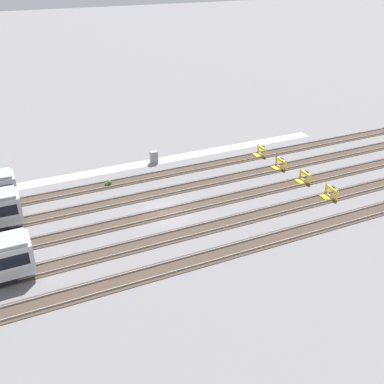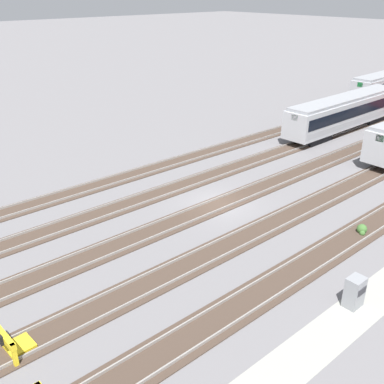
{
  "view_description": "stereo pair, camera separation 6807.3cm",
  "coord_description": "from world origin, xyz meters",
  "px_view_note": "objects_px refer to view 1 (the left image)",
  "views": [
    {
      "loc": [
        14.46,
        37.32,
        23.73
      ],
      "look_at": [
        -2.68,
        -0.0,
        1.8
      ],
      "focal_mm": 42.0,
      "sensor_mm": 36.0,
      "label": 1
    },
    {
      "loc": [
        -20.42,
        -20.35,
        14.16
      ],
      "look_at": [
        -2.68,
        -0.0,
        1.8
      ],
      "focal_mm": 42.0,
      "sensor_mm": 36.0,
      "label": 2
    }
  ],
  "objects_px": {
    "bumper_stop_middle_track": "(303,178)",
    "electrical_cabinet": "(154,157)",
    "bumper_stop_near_inner_track": "(279,164)",
    "bumper_stop_nearest_track": "(260,152)",
    "weed_clump": "(109,183)",
    "bumper_stop_far_inner_track": "(329,193)"
  },
  "relations": [
    {
      "from": "bumper_stop_middle_track",
      "to": "electrical_cabinet",
      "type": "xyz_separation_m",
      "value": [
        14.07,
        -12.22,
        0.29
      ]
    },
    {
      "from": "bumper_stop_near_inner_track",
      "to": "bumper_stop_nearest_track",
      "type": "bearing_deg",
      "value": -90.26
    },
    {
      "from": "bumper_stop_nearest_track",
      "to": "bumper_stop_near_inner_track",
      "type": "height_order",
      "value": "same"
    },
    {
      "from": "bumper_stop_nearest_track",
      "to": "bumper_stop_near_inner_track",
      "type": "relative_size",
      "value": 1.0
    },
    {
      "from": "bumper_stop_near_inner_track",
      "to": "weed_clump",
      "type": "height_order",
      "value": "bumper_stop_near_inner_track"
    },
    {
      "from": "bumper_stop_far_inner_track",
      "to": "weed_clump",
      "type": "xyz_separation_m",
      "value": [
        21.16,
        -13.09,
        -0.27
      ]
    },
    {
      "from": "weed_clump",
      "to": "bumper_stop_near_inner_track",
      "type": "bearing_deg",
      "value": 167.84
    },
    {
      "from": "bumper_stop_nearest_track",
      "to": "weed_clump",
      "type": "bearing_deg",
      "value": -0.18
    },
    {
      "from": "bumper_stop_far_inner_track",
      "to": "bumper_stop_near_inner_track",
      "type": "bearing_deg",
      "value": -85.85
    },
    {
      "from": "bumper_stop_middle_track",
      "to": "weed_clump",
      "type": "distance_m",
      "value": 22.72
    },
    {
      "from": "bumper_stop_near_inner_track",
      "to": "bumper_stop_far_inner_track",
      "type": "bearing_deg",
      "value": 94.15
    },
    {
      "from": "bumper_stop_nearest_track",
      "to": "weed_clump",
      "type": "distance_m",
      "value": 20.56
    },
    {
      "from": "bumper_stop_near_inner_track",
      "to": "weed_clump",
      "type": "distance_m",
      "value": 21.01
    },
    {
      "from": "bumper_stop_middle_track",
      "to": "bumper_stop_near_inner_track",
      "type": "bearing_deg",
      "value": -84.35
    },
    {
      "from": "bumper_stop_far_inner_track",
      "to": "weed_clump",
      "type": "relative_size",
      "value": 2.18
    },
    {
      "from": "electrical_cabinet",
      "to": "weed_clump",
      "type": "relative_size",
      "value": 1.74
    },
    {
      "from": "bumper_stop_near_inner_track",
      "to": "weed_clump",
      "type": "bearing_deg",
      "value": -12.16
    },
    {
      "from": "bumper_stop_nearest_track",
      "to": "electrical_cabinet",
      "type": "distance_m",
      "value": 14.12
    },
    {
      "from": "bumper_stop_middle_track",
      "to": "weed_clump",
      "type": "bearing_deg",
      "value": -22.67
    },
    {
      "from": "bumper_stop_nearest_track",
      "to": "bumper_stop_near_inner_track",
      "type": "distance_m",
      "value": 4.36
    },
    {
      "from": "bumper_stop_nearest_track",
      "to": "weed_clump",
      "type": "height_order",
      "value": "bumper_stop_nearest_track"
    },
    {
      "from": "bumper_stop_near_inner_track",
      "to": "electrical_cabinet",
      "type": "distance_m",
      "value": 15.76
    }
  ]
}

